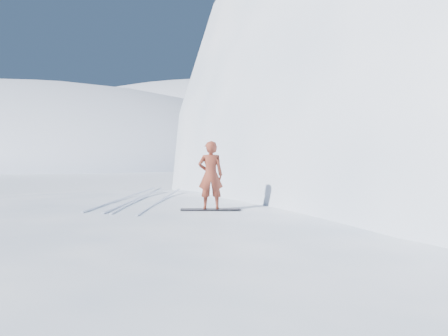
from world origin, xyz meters
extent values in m
plane|color=white|center=(0.00, 0.00, 0.00)|extent=(400.00, 400.00, 0.00)
ellipsoid|color=white|center=(1.00, 3.00, 0.00)|extent=(36.00, 28.00, 4.80)
ellipsoid|color=white|center=(-40.00, 110.00, 0.00)|extent=(140.00, 90.00, 36.00)
ellipsoid|color=white|center=(-2.00, 6.00, 0.00)|extent=(7.00, 6.30, 1.00)
ellipsoid|color=white|center=(7.00, 4.00, 0.00)|extent=(4.00, 3.60, 0.60)
cube|color=black|center=(2.13, 3.14, 2.41)|extent=(1.64, 0.99, 0.03)
imported|color=maroon|center=(2.13, 3.14, 3.37)|extent=(0.81, 0.70, 1.89)
cube|color=silver|center=(-1.50, 4.39, 2.42)|extent=(1.22, 5.90, 0.04)
cube|color=silver|center=(-1.01, 4.39, 2.42)|extent=(1.52, 5.83, 0.04)
cube|color=silver|center=(-0.90, 4.39, 2.42)|extent=(1.77, 5.77, 0.04)
cube|color=silver|center=(-0.11, 4.39, 2.42)|extent=(1.78, 5.77, 0.04)
camera|label=1|loc=(7.62, -9.48, 4.55)|focal=40.00mm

